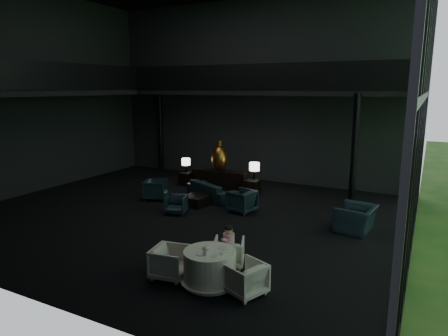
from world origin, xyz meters
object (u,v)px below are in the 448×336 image
at_px(child, 229,238).
at_px(dining_table, 210,269).
at_px(console, 220,179).
at_px(dining_chair_north, 229,252).
at_px(table_lamp_left, 186,162).
at_px(sofa, 212,187).
at_px(lounge_armchair_west, 156,188).
at_px(lounge_armchair_east, 242,199).
at_px(lounge_armchair_south, 176,204).
at_px(side_table_left, 186,179).
at_px(coffee_table, 195,201).
at_px(dining_chair_west, 170,261).
at_px(window_armchair, 356,213).
at_px(side_table_right, 252,187).
at_px(bronze_urn, 219,158).
at_px(dining_chair_east, 245,277).
at_px(table_lamp_right, 254,167).

bearing_deg(child, dining_table, 89.98).
distance_m(console, dining_chair_north, 7.46).
height_order(table_lamp_left, sofa, table_lamp_left).
bearing_deg(lounge_armchair_west, sofa, -82.05).
height_order(lounge_armchair_east, lounge_armchair_south, lounge_armchair_east).
distance_m(lounge_armchair_south, dining_table, 5.10).
xyz_separation_m(side_table_left, coffee_table, (1.99, -2.50, -0.10)).
relative_size(lounge_armchair_east, child, 1.55).
bearing_deg(coffee_table, dining_chair_west, -64.43).
bearing_deg(side_table_left, window_armchair, -18.69).
bearing_deg(lounge_armchair_south, lounge_armchair_east, 14.68).
distance_m(sofa, dining_chair_north, 5.88).
bearing_deg(dining_table, side_table_right, 106.37).
relative_size(side_table_left, window_armchair, 0.43).
distance_m(lounge_armchair_west, window_armchair, 7.36).
distance_m(console, lounge_armchair_east, 3.35).
distance_m(side_table_left, sofa, 2.52).
height_order(bronze_urn, table_lamp_left, bronze_urn).
bearing_deg(lounge_armchair_west, window_armchair, -112.46).
bearing_deg(dining_chair_west, bronze_urn, 10.99).
distance_m(side_table_left, side_table_right, 3.20).
xyz_separation_m(console, dining_chair_east, (4.58, -7.56, -0.02)).
bearing_deg(window_armchair, lounge_armchair_east, -85.74).
xyz_separation_m(side_table_left, dining_chair_west, (4.39, -7.51, 0.11)).
bearing_deg(lounge_armchair_west, table_lamp_right, -71.54).
distance_m(dining_chair_east, dining_chair_west, 1.79).
distance_m(dining_chair_north, dining_chair_east, 1.40).
relative_size(table_lamp_right, dining_chair_north, 1.01).
relative_size(sofa, lounge_armchair_south, 3.84).
height_order(dining_table, dining_chair_west, dining_chair_west).
relative_size(side_table_left, dining_chair_north, 0.83).
relative_size(console, dining_chair_east, 3.30).
relative_size(side_table_right, dining_chair_north, 0.87).
height_order(lounge_armchair_south, dining_chair_north, dining_chair_north).
height_order(sofa, lounge_armchair_east, sofa).
xyz_separation_m(dining_chair_north, child, (0.05, -0.11, 0.40)).
relative_size(window_armchair, dining_chair_west, 1.67).
bearing_deg(dining_chair_west, lounge_armchair_east, -2.42).
bearing_deg(dining_chair_west, console, 10.82).
xyz_separation_m(table_lamp_right, lounge_armchair_west, (-2.98, -2.53, -0.63)).
bearing_deg(side_table_left, bronze_urn, 2.76).
relative_size(side_table_right, dining_chair_east, 0.79).
relative_size(lounge_armchair_west, child, 1.51).
height_order(bronze_urn, lounge_armchair_south, bronze_urn).
relative_size(side_table_right, lounge_armchair_west, 0.66).
distance_m(side_table_right, lounge_armchair_east, 2.33).
distance_m(table_lamp_left, table_lamp_right, 3.20).
bearing_deg(child, lounge_armchair_east, -69.22).
bearing_deg(sofa, lounge_armchair_west, 54.10).
height_order(console, child, child).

